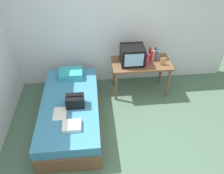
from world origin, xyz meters
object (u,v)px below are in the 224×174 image
Objects in this scene: water_bottle at (147,60)px; remote_dark at (79,126)px; tv at (132,55)px; bed at (71,112)px; handbag at (75,101)px; picture_frame at (163,61)px; pillow at (71,74)px; desk at (141,66)px; folded_towel at (72,126)px; book_row at (154,54)px; magazine at (60,113)px.

remote_dark is (-1.28, -1.22, -0.33)m from water_bottle.
remote_dark is at bearing -127.60° from tv.
bed is 6.67× the size of handbag.
picture_frame reaches higher than remote_dark.
remote_dark is at bearing -71.68° from bed.
tv reaches higher than pillow.
desk is 1.39m from pillow.
remote_dark is (-1.20, -1.32, -0.12)m from desk.
pillow reaches higher than folded_towel.
remote_dark is (-1.46, -1.43, -0.32)m from book_row.
water_bottle is 0.83× the size of magazine.
tv reaches higher than handbag.
desk is at bearing 1.20° from pillow.
picture_frame is at bearing -17.27° from desk.
water_bottle reaches higher than bed.
book_row reaches higher than picture_frame.
book_row is 2.15m from folded_towel.
water_bottle reaches higher than folded_towel.
desk reaches higher than bed.
water_bottle is 0.28m from book_row.
handbag reaches higher than bed.
bed is 0.64m from folded_towel.
desk is at bearing 128.93° from water_bottle.
pillow is (-1.39, -0.03, -0.06)m from desk.
desk is at bearing 33.95° from handbag.
water_bottle is 0.80× the size of handbag.
tv is 1.83× the size of water_bottle.
magazine is 0.44m from remote_dark.
book_row is (1.65, 0.87, 0.58)m from bed.
pillow is at bearing 93.16° from folded_towel.
magazine is at bearing 137.18° from remote_dark.
picture_frame reaches higher than desk.
water_bottle is at bearing 43.56° from remote_dark.
bed is 4.49× the size of pillow.
handbag is at bearing 84.98° from folded_towel.
handbag reaches higher than desk.
remote_dark is at bearing -81.88° from pillow.
folded_towel is at bearing -134.81° from desk.
pillow is 1.01m from magazine.
book_row is 1.44× the size of remote_dark.
desk is 1.84m from magazine.
handbag is at bearing -141.92° from tv.
remote_dark is at bearing -132.32° from desk.
pillow is 1.59× the size of folded_towel.
bed is 12.82× the size of remote_dark.
book_row is 0.80× the size of folded_towel.
folded_towel reaches higher than remote_dark.
bed is 1.97m from picture_frame.
pillow is 1.31m from remote_dark.
book_row is at bearing 49.89° from water_bottle.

